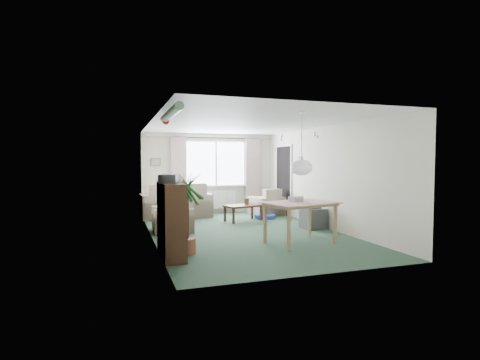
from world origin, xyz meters
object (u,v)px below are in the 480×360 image
object	(u,v)px
houseplant	(187,212)
tv_cube	(313,218)
bookshelf	(171,220)
pet_bed	(265,216)
armchair_corner	(266,202)
dining_table	(300,223)
sofa	(176,200)
armchair_left	(172,214)
coffee_table	(243,213)

from	to	relation	value
houseplant	tv_cube	distance (m)	3.59
bookshelf	pet_bed	xyz separation A→B (m)	(3.01, 3.33, -0.56)
bookshelf	armchair_corner	bearing A→B (deg)	48.80
dining_table	tv_cube	xyz separation A→B (m)	(1.03, 1.31, -0.15)
sofa	bookshelf	world-z (taller)	bookshelf
bookshelf	dining_table	size ratio (longest dim) A/B	0.99
armchair_left	tv_cube	size ratio (longest dim) A/B	1.72
houseplant	tv_cube	size ratio (longest dim) A/B	2.76
armchair_corner	dining_table	size ratio (longest dim) A/B	0.70
coffee_table	dining_table	world-z (taller)	dining_table
coffee_table	armchair_corner	bearing A→B (deg)	40.00
coffee_table	bookshelf	bearing A→B (deg)	-126.59
dining_table	bookshelf	bearing A→B (deg)	-173.47
coffee_table	houseplant	xyz separation A→B (m)	(-2.01, -2.97, 0.50)
dining_table	houseplant	bearing A→B (deg)	-176.38
houseplant	dining_table	world-z (taller)	houseplant
sofa	coffee_table	size ratio (longest dim) A/B	2.01
dining_table	coffee_table	bearing A→B (deg)	94.06
coffee_table	dining_table	xyz separation A→B (m)	(0.20, -2.83, 0.17)
houseplant	coffee_table	bearing A→B (deg)	55.83
sofa	tv_cube	size ratio (longest dim) A/B	3.70
bookshelf	houseplant	distance (m)	0.35
armchair_corner	tv_cube	size ratio (longest dim) A/B	1.68
armchair_corner	coffee_table	world-z (taller)	armchair_corner
dining_table	tv_cube	bearing A→B (deg)	52.00
armchair_corner	dining_table	xyz separation A→B (m)	(-0.80, -3.67, -0.00)
sofa	dining_table	distance (m)	4.48
bookshelf	dining_table	distance (m)	2.54
tv_cube	houseplant	bearing A→B (deg)	-159.31
armchair_left	pet_bed	distance (m)	2.90
armchair_left	houseplant	xyz separation A→B (m)	(-0.04, -2.11, 0.32)
tv_cube	armchair_left	bearing A→B (deg)	165.03
dining_table	tv_cube	size ratio (longest dim) A/B	2.39
tv_cube	bookshelf	bearing A→B (deg)	-159.12
bookshelf	tv_cube	world-z (taller)	bookshelf
sofa	armchair_left	xyz separation A→B (m)	(-0.40, -2.15, -0.08)
sofa	tv_cube	world-z (taller)	sofa
armchair_corner	pet_bed	xyz separation A→B (m)	(-0.30, -0.62, -0.33)
bookshelf	armchair_left	bearing A→B (deg)	80.18
armchair_corner	houseplant	xyz separation A→B (m)	(-3.02, -3.81, 0.33)
coffee_table	bookshelf	xyz separation A→B (m)	(-2.31, -3.11, 0.40)
sofa	armchair_left	bearing A→B (deg)	77.53
houseplant	armchair_left	bearing A→B (deg)	88.86
armchair_corner	armchair_left	xyz separation A→B (m)	(-2.98, -1.70, 0.01)
sofa	houseplant	distance (m)	4.28
bookshelf	dining_table	world-z (taller)	bookshelf
armchair_corner	houseplant	world-z (taller)	houseplant
bookshelf	pet_bed	bearing A→B (deg)	46.64
dining_table	pet_bed	xyz separation A→B (m)	(0.50, 3.05, -0.33)
coffee_table	bookshelf	size ratio (longest dim) A/B	0.78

